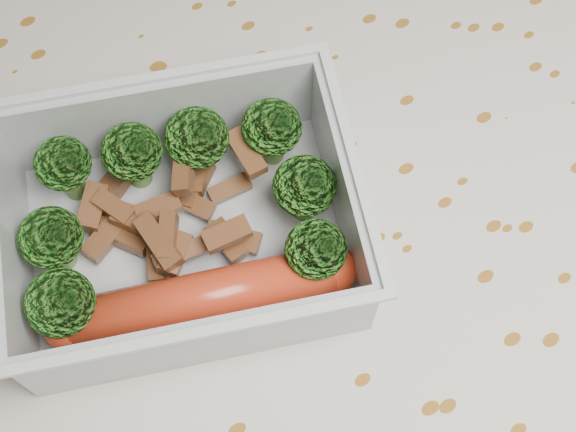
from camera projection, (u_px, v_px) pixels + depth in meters
dining_table at (280, 284)px, 0.52m from camera, size 1.40×0.90×0.75m
tablecloth at (279, 255)px, 0.47m from camera, size 1.46×0.96×0.19m
lunch_container at (183, 230)px, 0.41m from camera, size 0.22×0.19×0.06m
broccoli_florets at (176, 195)px, 0.41m from camera, size 0.17×0.14×0.05m
meat_pile at (166, 215)px, 0.42m from camera, size 0.11×0.09×0.03m
sausage at (203, 298)px, 0.40m from camera, size 0.15×0.07×0.03m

